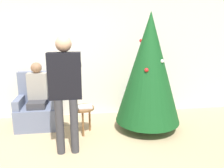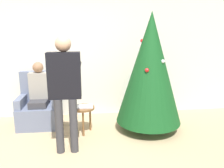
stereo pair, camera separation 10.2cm
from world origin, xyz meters
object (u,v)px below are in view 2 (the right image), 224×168
christmas_tree (150,68)px  person_seated (39,92)px  side_stool (83,111)px  armchair (41,107)px  person_standing (65,84)px

christmas_tree → person_seated: size_ratio=1.73×
side_stool → person_seated: bearing=152.6°
armchair → person_seated: person_seated is taller
person_standing → side_stool: (0.23, 0.58, -0.65)m
armchair → side_stool: armchair is taller
side_stool → christmas_tree: bearing=1.7°
person_standing → side_stool: bearing=68.3°
person_seated → person_standing: 1.24m
person_seated → side_stool: (0.83, -0.43, -0.26)m
christmas_tree → person_standing: 1.57m
armchair → side_stool: 0.96m
armchair → person_seated: size_ratio=0.84×
christmas_tree → person_standing: bearing=-156.7°
christmas_tree → armchair: (-2.04, 0.43, -0.80)m
christmas_tree → armchair: christmas_tree is taller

